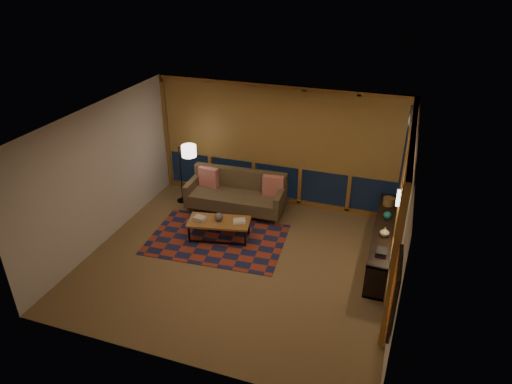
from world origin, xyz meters
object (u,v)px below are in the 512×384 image
(sofa, at_px, (236,193))
(floor_lamp, at_px, (181,172))
(coffee_table, at_px, (219,230))
(bookshelf, at_px, (383,241))

(sofa, height_order, floor_lamp, floor_lamp)
(coffee_table, bearing_deg, bookshelf, -3.54)
(sofa, bearing_deg, coffee_table, -88.17)
(sofa, height_order, bookshelf, sofa)
(sofa, distance_m, coffee_table, 1.16)
(coffee_table, bearing_deg, floor_lamp, 129.19)
(coffee_table, relative_size, bookshelf, 0.46)
(coffee_table, distance_m, bookshelf, 3.15)
(floor_lamp, distance_m, bookshelf, 4.61)
(sofa, distance_m, bookshelf, 3.28)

